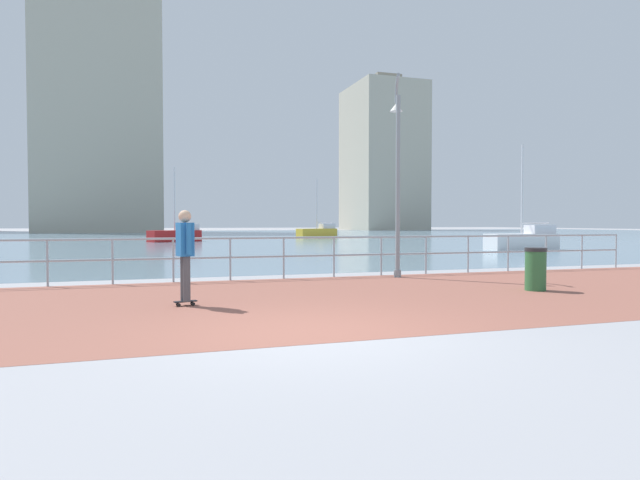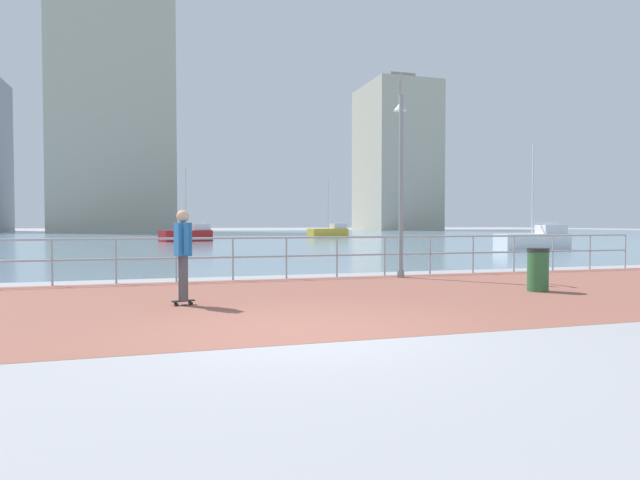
% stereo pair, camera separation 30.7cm
% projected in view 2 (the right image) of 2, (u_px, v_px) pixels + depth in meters
% --- Properties ---
extents(ground, '(220.00, 220.00, 0.00)m').
position_uv_depth(ground, '(181.00, 240.00, 45.52)').
color(ground, '#9E9EA3').
extents(brick_paving, '(28.00, 7.55, 0.01)m').
position_uv_depth(brick_paving, '(259.00, 300.00, 10.17)').
color(brick_paving, '#935647').
rests_on(brick_paving, ground).
extents(harbor_water, '(180.00, 88.00, 0.00)m').
position_uv_depth(harbor_water, '(177.00, 237.00, 56.88)').
color(harbor_water, '#6B899E').
rests_on(harbor_water, ground).
extents(waterfront_railing, '(25.25, 0.06, 1.11)m').
position_uv_depth(waterfront_railing, '(233.00, 250.00, 13.76)').
color(waterfront_railing, '#9EADB7').
rests_on(waterfront_railing, ground).
extents(lamppost, '(0.46, 0.79, 5.46)m').
position_uv_depth(lamppost, '(401.00, 165.00, 14.54)').
color(lamppost, gray).
rests_on(lamppost, ground).
extents(skateboarder, '(0.41, 0.56, 1.69)m').
position_uv_depth(skateboarder, '(183.00, 248.00, 9.56)').
color(skateboarder, black).
rests_on(skateboarder, ground).
extents(trash_bin, '(0.46, 0.46, 0.93)m').
position_uv_depth(trash_bin, '(538.00, 269.00, 11.55)').
color(trash_bin, '#2D6638').
rests_on(trash_bin, ground).
extents(sailboat_navy, '(4.08, 1.31, 5.71)m').
position_uv_depth(sailboat_navy, '(535.00, 240.00, 29.13)').
color(sailboat_navy, white).
rests_on(sailboat_navy, ground).
extents(sailboat_gray, '(4.23, 3.02, 5.77)m').
position_uv_depth(sailboat_gray, '(188.00, 234.00, 42.37)').
color(sailboat_gray, '#B21E1E').
rests_on(sailboat_gray, ground).
extents(sailboat_white, '(4.33, 2.37, 5.81)m').
position_uv_depth(sailboat_white, '(329.00, 232.00, 53.94)').
color(sailboat_white, gold).
rests_on(sailboat_white, ground).
extents(tower_concrete, '(13.37, 16.35, 31.39)m').
position_uv_depth(tower_concrete, '(396.00, 158.00, 110.84)').
color(tower_concrete, '#B2AD99').
rests_on(tower_concrete, ground).
extents(tower_slate, '(17.95, 15.40, 41.07)m').
position_uv_depth(tower_slate, '(116.00, 107.00, 84.78)').
color(tower_slate, '#B2AD99').
rests_on(tower_slate, ground).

